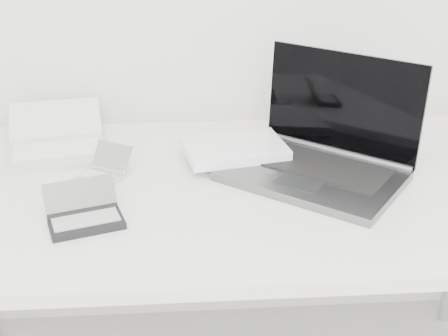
{
  "coord_description": "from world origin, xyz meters",
  "views": [
    {
      "loc": [
        -0.12,
        0.25,
        1.4
      ],
      "look_at": [
        -0.03,
        1.51,
        0.79
      ],
      "focal_mm": 50.0,
      "sensor_mm": 36.0,
      "label": 1
    }
  ],
  "objects": [
    {
      "name": "netbook_open_white",
      "position": [
        -0.45,
        1.76,
        0.75
      ],
      "size": [
        0.29,
        0.34,
        0.08
      ],
      "rotation": [
        0.0,
        0.0,
        0.16
      ],
      "color": "silver",
      "rests_on": "desk"
    },
    {
      "name": "pda_silver",
      "position": [
        -0.31,
        1.6,
        0.75
      ],
      "size": [
        0.14,
        0.15,
        0.07
      ],
      "rotation": [
        0.0,
        0.0,
        -0.52
      ],
      "color": "silver",
      "rests_on": "desk"
    },
    {
      "name": "desk",
      "position": [
        0.0,
        1.55,
        0.68
      ],
      "size": [
        1.6,
        0.8,
        0.73
      ],
      "color": "white",
      "rests_on": "ground"
    },
    {
      "name": "palmtop_charcoal",
      "position": [
        -0.33,
        1.39,
        0.75
      ],
      "size": [
        0.18,
        0.16,
        0.08
      ],
      "rotation": [
        0.0,
        0.0,
        0.31
      ],
      "color": "black",
      "rests_on": "desk"
    },
    {
      "name": "laptop_large",
      "position": [
        0.17,
        1.61,
        0.77
      ],
      "size": [
        0.57,
        0.48,
        0.27
      ],
      "rotation": [
        0.0,
        0.0,
        -0.65
      ],
      "color": "#5C5E61",
      "rests_on": "desk"
    }
  ]
}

